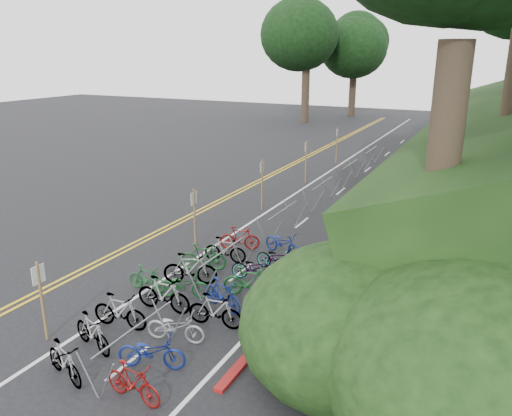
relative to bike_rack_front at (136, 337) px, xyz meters
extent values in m
plane|color=black|center=(-3.40, 1.98, -0.80)|extent=(120.00, 120.00, 0.00)
cube|color=gold|center=(-5.55, 11.98, -0.80)|extent=(0.12, 80.00, 0.01)
cube|color=gold|center=(-5.25, 11.98, -0.80)|extent=(0.12, 80.00, 0.01)
cube|color=silver|center=(-2.40, 11.98, -0.80)|extent=(0.12, 80.00, 0.01)
cube|color=silver|center=(1.80, 11.98, -0.80)|extent=(0.12, 80.00, 0.01)
cube|color=silver|center=(-0.30, -0.02, -0.80)|extent=(0.10, 1.60, 0.01)
cube|color=silver|center=(-0.30, 5.98, -0.80)|extent=(0.10, 1.60, 0.01)
cube|color=silver|center=(-0.30, 11.98, -0.80)|extent=(0.10, 1.60, 0.01)
cube|color=silver|center=(-0.30, 17.98, -0.80)|extent=(0.10, 1.60, 0.01)
cube|color=silver|center=(-0.30, 23.98, -0.80)|extent=(0.10, 1.60, 0.01)
cube|color=silver|center=(-0.30, 29.98, -0.80)|extent=(0.10, 1.60, 0.01)
cube|color=silver|center=(-0.30, 35.98, -0.80)|extent=(0.10, 1.60, 0.01)
cube|color=maroon|center=(2.30, 13.98, -0.75)|extent=(0.25, 28.00, 0.10)
cube|color=#382819|center=(3.00, 23.98, -0.72)|extent=(1.40, 44.00, 0.16)
ellipsoid|color=#284C19|center=(3.80, 4.98, 0.24)|extent=(2.00, 2.80, 1.60)
ellipsoid|color=#284C19|center=(4.60, 9.98, 0.75)|extent=(2.60, 3.64, 2.08)
ellipsoid|color=#284C19|center=(5.80, 15.98, 1.19)|extent=(2.20, 3.08, 1.76)
ellipsoid|color=#284C19|center=(4.40, 21.98, 0.76)|extent=(3.00, 4.20, 2.40)
ellipsoid|color=#284C19|center=(5.10, 27.98, 0.92)|extent=(2.40, 3.36, 1.92)
ellipsoid|color=#284C19|center=(6.40, 31.98, 1.61)|extent=(2.80, 3.92, 2.24)
ellipsoid|color=#284C19|center=(3.60, 7.98, 0.10)|extent=(1.80, 2.52, 1.44)
ellipsoid|color=#284C19|center=(6.60, 19.98, 1.80)|extent=(3.20, 4.48, 2.56)
ellipsoid|color=black|center=(4.60, 2.48, 0.41)|extent=(5.28, 6.16, 3.52)
ellipsoid|color=black|center=(7.60, 1.48, 0.63)|extent=(6.24, 7.28, 4.16)
cylinder|color=#2D2319|center=(6.10, 4.98, 3.66)|extent=(0.85, 0.85, 6.53)
cylinder|color=#2D2319|center=(-12.40, 43.98, 2.46)|extent=(0.85, 0.85, 6.53)
ellipsoid|color=black|center=(-12.40, 43.98, 8.41)|extent=(8.93, 8.93, 8.49)
cylinder|color=#2D2319|center=(-9.40, 51.98, 2.21)|extent=(0.82, 0.82, 6.03)
ellipsoid|color=black|center=(-9.40, 51.98, 7.57)|extent=(7.82, 7.82, 7.43)
cylinder|color=gray|center=(0.00, 0.00, 0.27)|extent=(0.05, 2.92, 0.05)
cylinder|color=gray|center=(-0.28, -1.36, -0.27)|extent=(0.55, 0.04, 1.06)
cylinder|color=gray|center=(0.28, -1.36, -0.27)|extent=(0.55, 0.04, 1.06)
cylinder|color=gray|center=(-0.28, 1.36, -0.27)|extent=(0.55, 0.04, 1.06)
cylinder|color=gray|center=(0.28, 1.36, -0.27)|extent=(0.55, 0.04, 1.06)
cylinder|color=gray|center=(-0.40, 4.98, 0.35)|extent=(0.05, 3.00, 0.05)
cylinder|color=gray|center=(-0.68, 3.58, -0.23)|extent=(0.58, 0.04, 1.13)
cylinder|color=gray|center=(-0.12, 3.58, -0.23)|extent=(0.58, 0.04, 1.13)
cylinder|color=gray|center=(-0.68, 6.38, -0.23)|extent=(0.58, 0.04, 1.13)
cylinder|color=gray|center=(-0.12, 6.38, -0.23)|extent=(0.58, 0.04, 1.13)
cylinder|color=gray|center=(-0.40, 9.98, 0.35)|extent=(0.05, 3.00, 0.05)
cylinder|color=gray|center=(-0.68, 8.58, -0.23)|extent=(0.58, 0.04, 1.13)
cylinder|color=gray|center=(-0.12, 8.58, -0.23)|extent=(0.58, 0.04, 1.13)
cylinder|color=gray|center=(-0.68, 11.38, -0.23)|extent=(0.58, 0.04, 1.13)
cylinder|color=gray|center=(-0.12, 11.38, -0.23)|extent=(0.58, 0.04, 1.13)
cylinder|color=gray|center=(-0.40, 14.98, 0.35)|extent=(0.05, 3.00, 0.05)
cylinder|color=gray|center=(-0.68, 13.58, -0.23)|extent=(0.58, 0.04, 1.13)
cylinder|color=gray|center=(-0.12, 13.58, -0.23)|extent=(0.58, 0.04, 1.13)
cylinder|color=gray|center=(-0.68, 16.38, -0.23)|extent=(0.58, 0.04, 1.13)
cylinder|color=gray|center=(-0.12, 16.38, -0.23)|extent=(0.58, 0.04, 1.13)
cylinder|color=gray|center=(-0.40, 19.98, 0.35)|extent=(0.05, 3.00, 0.05)
cylinder|color=gray|center=(-0.68, 18.58, -0.23)|extent=(0.58, 0.04, 1.13)
cylinder|color=gray|center=(-0.12, 18.58, -0.23)|extent=(0.58, 0.04, 1.13)
cylinder|color=gray|center=(-0.68, 21.38, -0.23)|extent=(0.58, 0.04, 1.13)
cylinder|color=gray|center=(-0.12, 21.38, -0.23)|extent=(0.58, 0.04, 1.13)
cylinder|color=gray|center=(-0.40, 24.98, 0.35)|extent=(0.05, 3.00, 0.05)
cylinder|color=gray|center=(-0.68, 23.58, -0.23)|extent=(0.58, 0.04, 1.13)
cylinder|color=gray|center=(-0.12, 23.58, -0.23)|extent=(0.58, 0.04, 1.13)
cylinder|color=gray|center=(-0.68, 26.38, -0.23)|extent=(0.58, 0.04, 1.13)
cylinder|color=gray|center=(-0.12, 26.38, -0.23)|extent=(0.58, 0.04, 1.13)
cylinder|color=brown|center=(-2.99, -0.12, 0.33)|extent=(0.08, 0.08, 2.27)
cube|color=silver|center=(-2.99, -0.12, 1.11)|extent=(0.02, 0.40, 0.50)
cylinder|color=brown|center=(-2.80, 6.98, 0.45)|extent=(0.08, 0.08, 2.50)
cube|color=silver|center=(-2.80, 6.98, 1.35)|extent=(0.02, 0.40, 0.50)
cylinder|color=brown|center=(-2.80, 12.98, 0.45)|extent=(0.08, 0.08, 2.50)
cube|color=silver|center=(-2.80, 12.98, 1.35)|extent=(0.02, 0.40, 0.50)
cylinder|color=brown|center=(-2.80, 18.98, 0.45)|extent=(0.08, 0.08, 2.50)
cube|color=silver|center=(-2.80, 18.98, 1.35)|extent=(0.02, 0.40, 0.50)
cylinder|color=brown|center=(-2.80, 24.98, 0.45)|extent=(0.08, 0.08, 2.50)
cube|color=silver|center=(-2.80, 24.98, 1.35)|extent=(0.02, 0.40, 0.50)
imported|color=#144C1E|center=(-2.36, 3.42, -0.38)|extent=(0.45, 1.43, 0.85)
imported|color=slate|center=(-1.20, -1.16, -0.33)|extent=(0.92, 1.66, 0.96)
imported|color=maroon|center=(0.76, -1.06, -0.33)|extent=(0.58, 1.61, 0.95)
imported|color=slate|center=(-1.51, 0.08, -0.31)|extent=(0.93, 1.71, 0.99)
imported|color=navy|center=(0.36, 0.11, -0.35)|extent=(1.12, 1.82, 0.90)
imported|color=slate|center=(-1.60, 1.23, -0.29)|extent=(0.66, 1.76, 1.03)
imported|color=#9E9EA3|center=(0.20, 1.36, -0.38)|extent=(0.91, 1.72, 0.86)
imported|color=slate|center=(-1.07, 2.56, -0.26)|extent=(0.60, 1.84, 1.09)
imported|color=slate|center=(0.77, 2.47, -0.31)|extent=(0.64, 1.69, 0.99)
imported|color=#144C1E|center=(-1.04, 3.53, -0.37)|extent=(1.16, 1.76, 0.87)
imported|color=navy|center=(0.44, 3.43, -0.32)|extent=(0.95, 1.66, 0.96)
imported|color=slate|center=(-1.37, 4.45, -0.26)|extent=(1.14, 1.89, 1.10)
imported|color=#144C1E|center=(0.78, 4.52, -0.30)|extent=(0.84, 1.73, 1.00)
imported|color=#144C1E|center=(-1.59, 5.59, -0.31)|extent=(1.03, 1.72, 1.00)
imported|color=slate|center=(0.44, 5.69, -0.36)|extent=(0.90, 1.76, 0.88)
imported|color=slate|center=(-1.23, 6.55, -0.32)|extent=(0.73, 1.66, 0.97)
imported|color=slate|center=(0.78, 6.78, -0.37)|extent=(0.66, 1.68, 0.87)
imported|color=maroon|center=(-1.35, 7.90, -0.33)|extent=(0.97, 1.63, 0.95)
imported|color=navy|center=(0.39, 8.16, -0.34)|extent=(1.18, 1.87, 0.93)
camera|label=1|loc=(7.32, -8.24, 6.63)|focal=35.00mm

